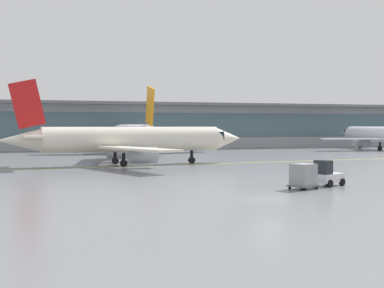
{
  "coord_description": "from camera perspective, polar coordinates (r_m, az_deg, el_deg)",
  "views": [
    {
      "loc": [
        -15.41,
        -31.6,
        4.88
      ],
      "look_at": [
        0.83,
        19.12,
        3.0
      ],
      "focal_mm": 49.64,
      "sensor_mm": 36.0,
      "label": 1
    }
  ],
  "objects": [
    {
      "name": "taxiway_centreline_stripe",
      "position": [
        63.87,
        -5.93,
        -2.37
      ],
      "size": [
        109.68,
        9.11,
        0.01
      ],
      "primitive_type": "cube",
      "rotation": [
        0.0,
        0.0,
        0.08
      ],
      "color": "yellow",
      "rests_on": "ground_plane"
    },
    {
      "name": "cargo_dolly_lead",
      "position": [
        41.43,
        11.87,
        -3.32
      ],
      "size": [
        2.56,
        2.3,
        1.94
      ],
      "rotation": [
        0.0,
        0.0,
        0.41
      ],
      "color": "#595B60",
      "rests_on": "ground_plane"
    },
    {
      "name": "gate_airplane_1",
      "position": [
        93.59,
        -6.47,
        1.03
      ],
      "size": [
        30.81,
        33.04,
        10.97
      ],
      "rotation": [
        0.0,
        0.0,
        1.59
      ],
      "color": "silver",
      "rests_on": "ground_plane"
    },
    {
      "name": "ground_plane",
      "position": [
        35.49,
        8.21,
        -5.9
      ],
      "size": [
        400.0,
        400.0,
        0.0
      ],
      "primitive_type": "plane",
      "color": "slate"
    },
    {
      "name": "baggage_tug",
      "position": [
        43.97,
        14.31,
        -3.24
      ],
      "size": [
        2.94,
        2.4,
        2.1
      ],
      "rotation": [
        0.0,
        0.0,
        0.41
      ],
      "color": "silver",
      "rests_on": "ground_plane"
    },
    {
      "name": "gate_airplane_2",
      "position": [
        111.65,
        19.96,
        0.94
      ],
      "size": [
        28.29,
        30.32,
        10.07
      ],
      "rotation": [
        0.0,
        0.0,
        1.57
      ],
      "color": "silver",
      "rests_on": "ground_plane"
    },
    {
      "name": "taxiing_regional_jet",
      "position": [
        65.56,
        -6.63,
        0.42
      ],
      "size": [
        30.83,
        28.58,
        10.21
      ],
      "rotation": [
        0.0,
        0.0,
        0.08
      ],
      "color": "silver",
      "rests_on": "ground_plane"
    },
    {
      "name": "terminal_concourse",
      "position": [
        110.88,
        -9.77,
        2.01
      ],
      "size": [
        201.22,
        11.0,
        9.6
      ],
      "color": "#9EA3A8",
      "rests_on": "ground_plane"
    }
  ]
}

